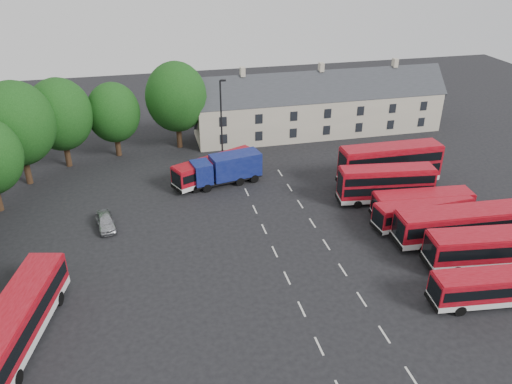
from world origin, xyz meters
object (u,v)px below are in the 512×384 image
(silver_car, at_px, (106,221))
(lamppost, at_px, (222,124))
(box_truck, at_px, (227,168))
(bus_dd_south, at_px, (386,183))
(bus_row_a, at_px, (496,286))
(bus_west, at_px, (18,318))

(silver_car, distance_m, lamppost, 17.87)
(box_truck, distance_m, silver_car, 15.13)
(silver_car, relative_size, lamppost, 0.36)
(bus_dd_south, distance_m, box_truck, 17.65)
(box_truck, bearing_deg, lamppost, 77.35)
(bus_row_a, height_order, bus_dd_south, bus_dd_south)
(bus_west, relative_size, silver_car, 3.05)
(bus_row_a, distance_m, box_truck, 30.33)
(bus_west, bearing_deg, box_truck, -28.04)
(silver_car, xyz_separation_m, lamppost, (13.50, 10.44, 5.29))
(bus_dd_south, height_order, box_truck, bus_dd_south)
(silver_car, height_order, lamppost, lamppost)
(bus_row_a, relative_size, bus_dd_south, 1.01)
(bus_row_a, distance_m, bus_dd_south, 17.21)
(bus_dd_south, relative_size, silver_car, 2.49)
(bus_row_a, distance_m, lamppost, 33.59)
(bus_dd_south, xyz_separation_m, silver_car, (-28.98, 1.41, -1.64))
(bus_dd_south, bearing_deg, silver_car, -175.45)
(bus_dd_south, bearing_deg, bus_west, -151.78)
(bus_west, distance_m, silver_car, 15.47)
(bus_west, bearing_deg, bus_dd_south, -55.99)
(bus_row_a, distance_m, silver_car, 35.19)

